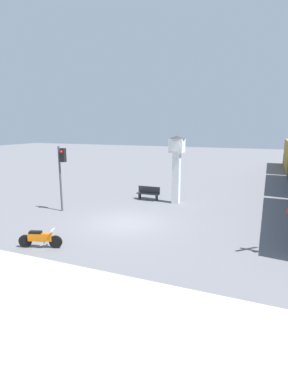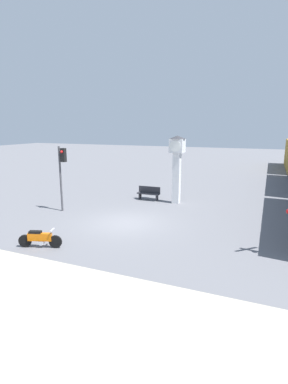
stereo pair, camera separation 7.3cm
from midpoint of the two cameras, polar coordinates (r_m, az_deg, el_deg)
ground_plane at (r=16.09m, az=-3.64°, el=-5.90°), size 120.00×120.00×0.00m
motorcycle at (r=13.55m, az=-19.33°, el=-8.41°), size 1.80×0.74×0.83m
clock_tower at (r=19.73m, az=6.14°, el=6.25°), size 1.06×1.06×4.47m
traffic_light at (r=18.37m, az=-15.51°, el=4.60°), size 0.50×0.35×3.91m
bench at (r=20.97m, az=0.76°, el=-0.14°), size 1.60×0.44×0.92m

